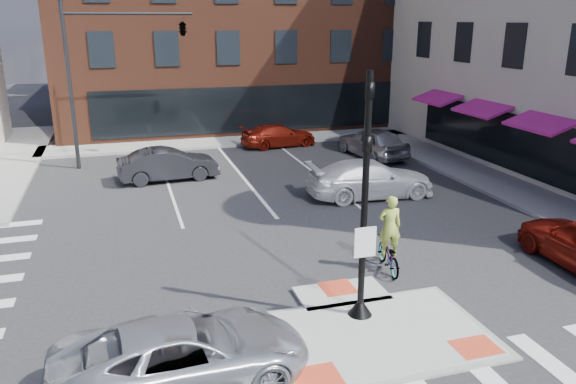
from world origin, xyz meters
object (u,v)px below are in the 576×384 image
object	(u,v)px
bg_car_dark	(168,164)
bg_car_silver	(373,142)
bg_car_red	(279,135)
silver_suv	(183,354)
white_pickup	(371,179)
cyclist	(389,245)

from	to	relation	value
bg_car_dark	bg_car_silver	bearing A→B (deg)	-87.20
bg_car_silver	bg_car_red	size ratio (longest dim) A/B	1.08
silver_suv	white_pickup	distance (m)	13.86
bg_car_dark	bg_car_silver	world-z (taller)	bg_car_silver
white_pickup	cyclist	xyz separation A→B (m)	(-2.54, -6.75, 0.00)
bg_car_red	cyclist	distance (m)	17.28
cyclist	silver_suv	bearing A→B (deg)	39.61
bg_car_dark	bg_car_red	bearing A→B (deg)	-56.23
bg_car_silver	white_pickup	bearing A→B (deg)	55.26
bg_car_silver	bg_car_red	distance (m)	5.74
bg_car_silver	cyclist	bearing A→B (deg)	57.77
cyclist	bg_car_silver	bearing A→B (deg)	-103.96
silver_suv	bg_car_dark	world-z (taller)	bg_car_dark
white_pickup	bg_car_dark	bearing A→B (deg)	59.89
silver_suv	white_pickup	size ratio (longest dim) A/B	0.96
white_pickup	bg_car_red	world-z (taller)	white_pickup
bg_car_silver	bg_car_red	world-z (taller)	bg_car_silver
bg_car_silver	bg_car_dark	bearing A→B (deg)	-1.59
bg_car_dark	bg_car_red	world-z (taller)	bg_car_dark
white_pickup	bg_car_silver	world-z (taller)	bg_car_silver
white_pickup	bg_car_dark	world-z (taller)	white_pickup
bg_car_red	bg_car_dark	bearing A→B (deg)	120.83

